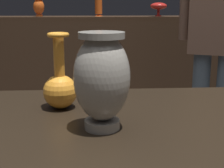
% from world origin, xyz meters
% --- Properties ---
extents(back_display_shelf, '(2.60, 0.40, 0.99)m').
position_xyz_m(back_display_shelf, '(0.00, 2.20, 0.49)').
color(back_display_shelf, '#382619').
rests_on(back_display_shelf, ground_plane).
extents(vase_centerpiece, '(0.13, 0.13, 0.22)m').
position_xyz_m(vase_centerpiece, '(-0.05, -0.05, 0.92)').
color(vase_centerpiece, gray).
rests_on(vase_centerpiece, display_plinth).
extents(vase_tall_behind, '(0.09, 0.09, 0.21)m').
position_xyz_m(vase_tall_behind, '(-0.16, 0.12, 0.86)').
color(vase_tall_behind, orange).
rests_on(vase_tall_behind, display_plinth).
extents(shelf_vase_center, '(0.08, 0.08, 0.25)m').
position_xyz_m(shelf_vase_center, '(0.00, 2.25, 1.11)').
color(shelf_vase_center, '#E55B1E').
rests_on(shelf_vase_center, back_display_shelf).
extents(shelf_vase_right, '(0.15, 0.15, 0.12)m').
position_xyz_m(shelf_vase_right, '(0.52, 2.12, 1.08)').
color(shelf_vase_right, red).
rests_on(shelf_vase_right, back_display_shelf).
extents(shelf_vase_left, '(0.09, 0.09, 0.15)m').
position_xyz_m(shelf_vase_left, '(-0.52, 2.18, 1.07)').
color(shelf_vase_left, '#E55B1E').
rests_on(shelf_vase_left, back_display_shelf).
extents(shelf_vase_far_right, '(0.07, 0.07, 0.19)m').
position_xyz_m(shelf_vase_far_right, '(1.04, 2.27, 1.08)').
color(shelf_vase_far_right, '#477A38').
rests_on(shelf_vase_far_right, back_display_shelf).
extents(visitor_near_right, '(0.43, 0.30, 1.60)m').
position_xyz_m(visitor_near_right, '(0.70, 1.21, 0.94)').
color(visitor_near_right, slate).
rests_on(visitor_near_right, ground_plane).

